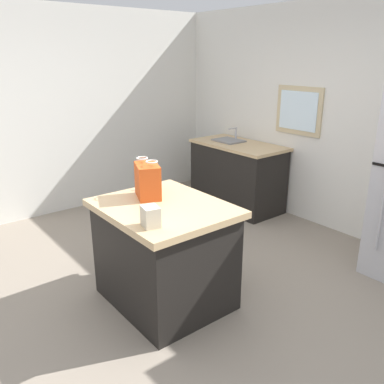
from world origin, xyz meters
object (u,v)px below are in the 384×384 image
(shopping_bag, at_px, (148,181))
(bottle, at_px, (157,179))
(kitchen_island, at_px, (165,253))
(small_box, at_px, (151,217))

(shopping_bag, height_order, bottle, shopping_bag)
(shopping_bag, xyz_separation_m, bottle, (-0.15, 0.20, -0.06))
(kitchen_island, xyz_separation_m, small_box, (0.30, -0.32, 0.52))
(small_box, height_order, bottle, bottle)
(small_box, distance_m, bottle, 0.88)
(shopping_bag, height_order, small_box, shopping_bag)
(kitchen_island, bearing_deg, shopping_bag, 177.44)
(kitchen_island, distance_m, small_box, 0.68)
(kitchen_island, height_order, shopping_bag, shopping_bag)
(shopping_bag, bearing_deg, small_box, -30.96)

